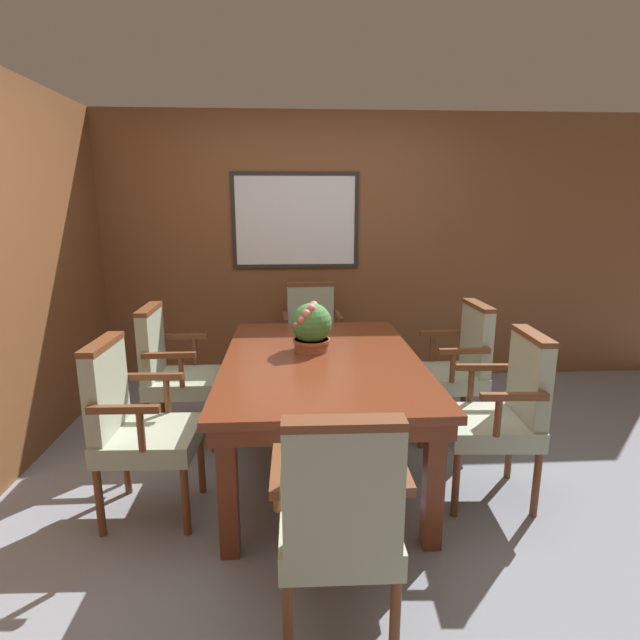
{
  "coord_description": "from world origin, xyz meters",
  "views": [
    {
      "loc": [
        -0.21,
        -2.71,
        1.66
      ],
      "look_at": [
        -0.02,
        0.36,
        0.93
      ],
      "focal_mm": 28.0,
      "sensor_mm": 36.0,
      "label": 1
    }
  ],
  "objects": [
    {
      "name": "chair_left_near",
      "position": [
        -1.04,
        -0.23,
        0.54
      ],
      "size": [
        0.51,
        0.51,
        0.98
      ],
      "rotation": [
        0.0,
        0.0,
        1.54
      ],
      "color": "brown",
      "rests_on": "ground_plane"
    },
    {
      "name": "chair_head_near",
      "position": [
        -0.04,
        -1.09,
        0.54
      ],
      "size": [
        0.5,
        0.5,
        0.98
      ],
      "rotation": [
        0.0,
        0.0,
        3.13
      ],
      "color": "brown",
      "rests_on": "ground_plane"
    },
    {
      "name": "ground_plane",
      "position": [
        0.0,
        0.0,
        0.0
      ],
      "size": [
        14.0,
        14.0,
        0.0
      ],
      "primitive_type": "plane",
      "color": "gray"
    },
    {
      "name": "dining_table",
      "position": [
        -0.02,
        0.21,
        0.64
      ],
      "size": [
        1.19,
        1.81,
        0.73
      ],
      "color": "maroon",
      "rests_on": "ground_plane"
    },
    {
      "name": "potted_plant",
      "position": [
        -0.08,
        0.36,
        0.89
      ],
      "size": [
        0.26,
        0.26,
        0.31
      ],
      "color": "#9E5638",
      "rests_on": "dining_table"
    },
    {
      "name": "wall_back",
      "position": [
        -0.0,
        1.93,
        1.23
      ],
      "size": [
        7.2,
        0.08,
        2.45
      ],
      "color": "brown",
      "rests_on": "ground_plane"
    },
    {
      "name": "chair_right_near",
      "position": [
        0.97,
        -0.18,
        0.54
      ],
      "size": [
        0.52,
        0.52,
        0.98
      ],
      "rotation": [
        0.0,
        0.0,
        -1.63
      ],
      "color": "brown",
      "rests_on": "ground_plane"
    },
    {
      "name": "chair_right_far",
      "position": [
        0.97,
        0.61,
        0.54
      ],
      "size": [
        0.5,
        0.5,
        0.98
      ],
      "rotation": [
        0.0,
        0.0,
        -1.55
      ],
      "color": "brown",
      "rests_on": "ground_plane"
    },
    {
      "name": "chair_head_far",
      "position": [
        -0.03,
        1.49,
        0.54
      ],
      "size": [
        0.51,
        0.52,
        0.98
      ],
      "rotation": [
        0.0,
        0.0,
        0.05
      ],
      "color": "brown",
      "rests_on": "ground_plane"
    },
    {
      "name": "chair_left_far",
      "position": [
        -1.03,
        0.63,
        0.54
      ],
      "size": [
        0.5,
        0.5,
        0.98
      ],
      "rotation": [
        0.0,
        0.0,
        1.57
      ],
      "color": "brown",
      "rests_on": "ground_plane"
    }
  ]
}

